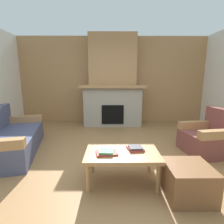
# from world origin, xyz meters

# --- Properties ---
(ground) EXTENTS (9.00, 9.00, 0.00)m
(ground) POSITION_xyz_m (0.00, 0.00, 0.00)
(ground) COLOR olive
(wall_back_wood_panel) EXTENTS (6.00, 0.12, 2.70)m
(wall_back_wood_panel) POSITION_xyz_m (0.00, 3.00, 1.35)
(wall_back_wood_panel) COLOR #A87A4C
(wall_back_wood_panel) RESTS_ON ground
(fireplace) EXTENTS (1.90, 0.82, 2.70)m
(fireplace) POSITION_xyz_m (0.00, 2.62, 1.16)
(fireplace) COLOR gray
(fireplace) RESTS_ON ground
(couch) EXTENTS (1.24, 1.95, 0.85)m
(couch) POSITION_xyz_m (-1.99, 0.48, 0.29)
(couch) COLOR #474C6B
(couch) RESTS_ON ground
(armchair) EXTENTS (0.87, 0.87, 0.85)m
(armchair) POSITION_xyz_m (1.81, 0.48, 0.29)
(armchair) COLOR brown
(armchair) RESTS_ON ground
(coffee_table) EXTENTS (1.00, 0.60, 0.43)m
(coffee_table) POSITION_xyz_m (0.10, -0.44, 0.38)
(coffee_table) COLOR #A87A4C
(coffee_table) RESTS_ON ground
(ottoman) EXTENTS (0.52, 0.52, 0.40)m
(ottoman) POSITION_xyz_m (0.87, -0.76, 0.20)
(ottoman) COLOR brown
(ottoman) RESTS_ON ground
(book_stack_near_edge) EXTENTS (0.31, 0.24, 0.05)m
(book_stack_near_edge) POSITION_xyz_m (-0.11, -0.49, 0.45)
(book_stack_near_edge) COLOR #B23833
(book_stack_near_edge) RESTS_ON coffee_table
(book_stack_center) EXTENTS (0.25, 0.25, 0.05)m
(book_stack_center) POSITION_xyz_m (0.29, -0.36, 0.45)
(book_stack_center) COLOR #B23833
(book_stack_center) RESTS_ON coffee_table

